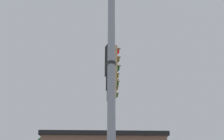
# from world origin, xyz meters

# --- Properties ---
(signal_pole) EXTENTS (0.21, 0.21, 7.11)m
(signal_pole) POSITION_xyz_m (0.00, 0.00, 3.55)
(signal_pole) COLOR gray
(signal_pole) RESTS_ON ground
(mast_arm) EXTENTS (5.88, 2.32, 0.21)m
(mast_arm) POSITION_xyz_m (-2.90, 1.06, 6.68)
(mast_arm) COLOR gray
(traffic_light_nearest_pole) EXTENTS (0.54, 0.49, 1.31)m
(traffic_light_nearest_pole) POSITION_xyz_m (-2.23, 0.84, 5.88)
(traffic_light_nearest_pole) COLOR black
(traffic_light_mid_inner) EXTENTS (0.54, 0.49, 1.31)m
(traffic_light_mid_inner) POSITION_xyz_m (-3.76, 1.39, 5.88)
(traffic_light_mid_inner) COLOR black
(traffic_light_mid_outer) EXTENTS (0.54, 0.49, 1.31)m
(traffic_light_mid_outer) POSITION_xyz_m (-5.28, 1.95, 5.88)
(traffic_light_mid_outer) COLOR black
(street_name_sign) EXTENTS (1.04, 0.47, 0.22)m
(street_name_sign) POSITION_xyz_m (-0.28, 0.10, 4.63)
(street_name_sign) COLOR #147238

